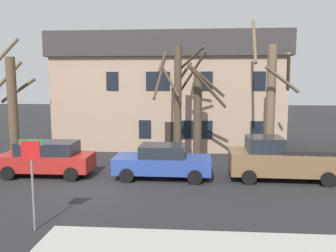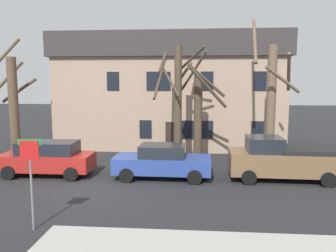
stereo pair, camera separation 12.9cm
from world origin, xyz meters
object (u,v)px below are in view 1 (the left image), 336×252
Objects in this scene: tree_bare_end at (271,101)px; bicycle_leaning at (37,158)px; tree_bare_near at (12,104)px; car_blue_sedan at (162,161)px; tree_bare_mid at (177,100)px; pickup_truck_brown at (282,159)px; building_main at (170,91)px; tree_bare_far at (198,113)px; street_sign_pole at (32,168)px; car_red_wagon at (47,158)px.

tree_bare_end is 13.61m from bicycle_leaning.
car_blue_sedan is at bearing -20.01° from tree_bare_near.
tree_bare_end is 1.74× the size of car_blue_sedan.
tree_bare_mid is at bearing 178.26° from tree_bare_end.
pickup_truck_brown is at bearing 2.41° from car_blue_sedan.
building_main is 6.65m from tree_bare_mid.
tree_bare_far is 5.44m from pickup_truck_brown.
bicycle_leaning is at bearing -175.46° from tree_bare_mid.
building_main reaches higher than street_sign_pole.
tree_bare_end reaches higher than tree_bare_far.
tree_bare_mid is 1.42× the size of car_blue_sedan.
car_red_wagon is 1.57× the size of street_sign_pole.
tree_bare_far is 3.58× the size of bicycle_leaning.
car_red_wagon is 5.82m from car_blue_sedan.
tree_bare_mid is (9.99, -0.51, 0.33)m from tree_bare_near.
building_main is at bearing 59.87° from car_red_wagon.
tree_bare_mid is 4.04× the size of bicycle_leaning.
car_blue_sedan is at bearing -177.59° from pickup_truck_brown.
tree_bare_far is 1.30× the size of car_red_wagon.
pickup_truck_brown is 1.78× the size of street_sign_pole.
street_sign_pole reaches higher than pickup_truck_brown.
tree_bare_mid is 5.13m from tree_bare_end.
tree_bare_mid is 1.47× the size of car_red_wagon.
car_blue_sedan is at bearing 60.45° from street_sign_pole.
building_main reaches higher than car_blue_sedan.
bicycle_leaning is (-8.06, -0.64, -3.36)m from tree_bare_mid.
pickup_truck_brown is (15.20, -3.18, -2.39)m from tree_bare_near.
building_main is at bearing 131.80° from tree_bare_end.
bicycle_leaning is (-7.48, 2.27, -0.47)m from car_blue_sedan.
tree_bare_far is at bearing -71.60° from building_main.
car_red_wagon is 2.86m from bicycle_leaning.
tree_bare_far reaches higher than car_blue_sedan.
tree_bare_near is at bearing 136.27° from car_red_wagon.
bicycle_leaning is (-7.17, -7.22, -3.73)m from building_main.
tree_bare_mid is 7.59m from car_red_wagon.
tree_bare_far reaches higher than street_sign_pole.
pickup_truck_brown is at bearing -8.70° from bicycle_leaning.
tree_bare_end reaches higher than car_blue_sedan.
bicycle_leaning is at bearing -134.79° from building_main.
tree_bare_end is (3.97, -0.56, 0.73)m from tree_bare_far.
building_main is 6.62m from tree_bare_far.
tree_bare_mid is 1.13× the size of tree_bare_far.
tree_bare_end reaches higher than building_main.
building_main is at bearing 108.40° from tree_bare_far.
building_main is 10.84m from bicycle_leaning.
car_blue_sedan is 1.62× the size of street_sign_pole.
tree_bare_far is (1.16, 0.40, -0.79)m from tree_bare_mid.
tree_bare_mid is 10.12m from street_sign_pole.
pickup_truck_brown is (4.05, -3.07, -1.93)m from tree_bare_far.
pickup_truck_brown is (5.80, 0.24, 0.17)m from car_blue_sedan.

